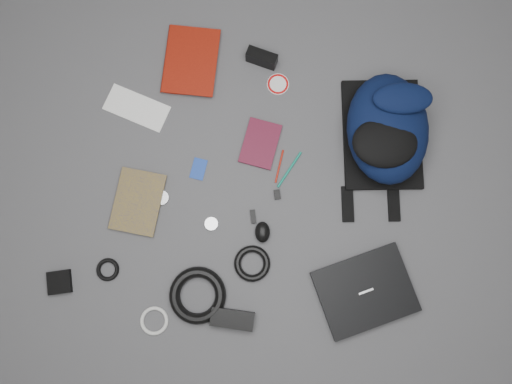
% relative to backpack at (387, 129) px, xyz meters
% --- Properties ---
extents(ground, '(4.00, 4.00, 0.00)m').
position_rel_backpack_xyz_m(ground, '(-0.41, -0.29, -0.09)').
color(ground, '#4F4F51').
rests_on(ground, ground).
extents(backpack, '(0.38, 0.49, 0.18)m').
position_rel_backpack_xyz_m(backpack, '(0.00, 0.00, 0.00)').
color(backpack, black).
rests_on(backpack, ground).
extents(laptop, '(0.40, 0.37, 0.03)m').
position_rel_backpack_xyz_m(laptop, '(0.02, -0.56, -0.08)').
color(laptop, black).
rests_on(laptop, ground).
extents(textbook_red, '(0.21, 0.27, 0.03)m').
position_rel_backpack_xyz_m(textbook_red, '(-0.83, 0.14, -0.08)').
color(textbook_red, maroon).
rests_on(textbook_red, ground).
extents(comic_book, '(0.17, 0.23, 0.02)m').
position_rel_backpack_xyz_m(comic_book, '(-0.90, -0.40, -0.08)').
color(comic_book, gold).
rests_on(comic_book, ground).
extents(envelope, '(0.25, 0.15, 0.00)m').
position_rel_backpack_xyz_m(envelope, '(-0.89, -0.06, -0.09)').
color(envelope, white).
rests_on(envelope, ground).
extents(dvd_case, '(0.13, 0.18, 0.01)m').
position_rel_backpack_xyz_m(dvd_case, '(-0.42, -0.11, -0.08)').
color(dvd_case, '#490E1F').
rests_on(dvd_case, ground).
extents(compact_camera, '(0.12, 0.06, 0.06)m').
position_rel_backpack_xyz_m(compact_camera, '(-0.48, 0.20, -0.06)').
color(compact_camera, black).
rests_on(compact_camera, ground).
extents(sticker_disc, '(0.10, 0.10, 0.00)m').
position_rel_backpack_xyz_m(sticker_disc, '(-0.40, 0.12, -0.09)').
color(sticker_disc, white).
rests_on(sticker_disc, ground).
extents(pen_teal, '(0.07, 0.14, 0.01)m').
position_rel_backpack_xyz_m(pen_teal, '(-0.31, -0.19, -0.09)').
color(pen_teal, '#0E8067').
rests_on(pen_teal, ground).
extents(pen_red, '(0.01, 0.12, 0.01)m').
position_rel_backpack_xyz_m(pen_red, '(-0.34, -0.18, -0.09)').
color(pen_red, '#AD1C0D').
rests_on(pen_red, ground).
extents(id_badge, '(0.05, 0.08, 0.00)m').
position_rel_backpack_xyz_m(id_badge, '(-0.63, -0.24, -0.09)').
color(id_badge, '#163AA5').
rests_on(id_badge, ground).
extents(usb_black, '(0.03, 0.05, 0.01)m').
position_rel_backpack_xyz_m(usb_black, '(-0.40, -0.38, -0.09)').
color(usb_black, black).
rests_on(usb_black, ground).
extents(key_fob, '(0.03, 0.04, 0.01)m').
position_rel_backpack_xyz_m(key_fob, '(-0.33, -0.28, -0.09)').
color(key_fob, black).
rests_on(key_fob, ground).
extents(mouse, '(0.07, 0.08, 0.04)m').
position_rel_backpack_xyz_m(mouse, '(-0.36, -0.42, -0.07)').
color(mouse, black).
rests_on(mouse, ground).
extents(headphone_left, '(0.07, 0.07, 0.01)m').
position_rel_backpack_xyz_m(headphone_left, '(-0.73, -0.37, -0.08)').
color(headphone_left, '#A3A3A5').
rests_on(headphone_left, ground).
extents(headphone_right, '(0.06, 0.06, 0.01)m').
position_rel_backpack_xyz_m(headphone_right, '(-0.54, -0.43, -0.09)').
color(headphone_right, silver).
rests_on(headphone_right, ground).
extents(cable_coil, '(0.13, 0.13, 0.02)m').
position_rel_backpack_xyz_m(cable_coil, '(-0.38, -0.54, -0.08)').
color(cable_coil, black).
rests_on(cable_coil, ground).
extents(power_brick, '(0.15, 0.07, 0.04)m').
position_rel_backpack_xyz_m(power_brick, '(-0.41, -0.73, -0.07)').
color(power_brick, black).
rests_on(power_brick, ground).
extents(power_cord_coil, '(0.25, 0.25, 0.04)m').
position_rel_backpack_xyz_m(power_cord_coil, '(-0.54, -0.68, -0.07)').
color(power_cord_coil, black).
rests_on(power_cord_coil, ground).
extents(pouch, '(0.10, 0.10, 0.02)m').
position_rel_backpack_xyz_m(pouch, '(-1.02, -0.72, -0.08)').
color(pouch, black).
rests_on(pouch, ground).
extents(earbud_coil, '(0.09, 0.09, 0.01)m').
position_rel_backpack_xyz_m(earbud_coil, '(-0.87, -0.65, -0.08)').
color(earbud_coil, black).
rests_on(earbud_coil, ground).
extents(white_cable_coil, '(0.13, 0.13, 0.01)m').
position_rel_backpack_xyz_m(white_cable_coil, '(-0.67, -0.79, -0.08)').
color(white_cable_coil, silver).
rests_on(white_cable_coil, ground).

